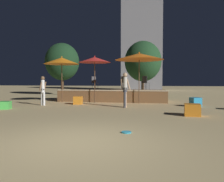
{
  "coord_description": "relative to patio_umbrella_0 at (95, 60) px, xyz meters",
  "views": [
    {
      "loc": [
        1.67,
        -4.65,
        1.39
      ],
      "look_at": [
        0.0,
        4.71,
        0.96
      ],
      "focal_mm": 35.0,
      "sensor_mm": 36.0,
      "label": 1
    }
  ],
  "objects": [
    {
      "name": "cube_seat_3",
      "position": [
        -3.6,
        -3.9,
        -2.56
      ],
      "size": [
        0.64,
        0.64,
        0.39
      ],
      "rotation": [
        0.0,
        0.0,
        0.31
      ],
      "color": "#4CC651",
      "rests_on": "ground"
    },
    {
      "name": "cube_seat_5",
      "position": [
        5.98,
        -1.1,
        -2.51
      ],
      "size": [
        0.64,
        0.64,
        0.49
      ],
      "rotation": [
        0.0,
        0.0,
        0.36
      ],
      "color": "#2D9EDB",
      "rests_on": "ground"
    },
    {
      "name": "frisbee_disc",
      "position": [
        2.93,
        -7.85,
        -2.74
      ],
      "size": [
        0.27,
        0.27,
        0.03
      ],
      "color": "#33B2D8",
      "rests_on": "ground"
    },
    {
      "name": "bistro_chair_0",
      "position": [
        3.2,
        0.82,
        -1.38
      ],
      "size": [
        0.47,
        0.47,
        0.9
      ],
      "rotation": [
        0.0,
        0.0,
        2.57
      ],
      "color": "#2D3338",
      "rests_on": "wooden_deck"
    },
    {
      "name": "bistro_chair_2",
      "position": [
        -0.48,
        1.73,
        -1.38
      ],
      "size": [
        0.48,
        0.48,
        0.9
      ],
      "rotation": [
        0.0,
        0.0,
        0.83
      ],
      "color": "#47474C",
      "rests_on": "wooden_deck"
    },
    {
      "name": "ground_plane",
      "position": [
        1.89,
        -8.98,
        -2.76
      ],
      "size": [
        120.0,
        120.0,
        0.0
      ],
      "primitive_type": "plane",
      "color": "tan"
    },
    {
      "name": "background_tree_1",
      "position": [
        -5.37,
        7.45,
        0.61
      ],
      "size": [
        3.43,
        3.43,
        5.26
      ],
      "color": "#3D2B1C",
      "rests_on": "ground"
    },
    {
      "name": "bistro_chair_1",
      "position": [
        1.74,
        1.13,
        -1.38
      ],
      "size": [
        0.41,
        0.41,
        0.9
      ],
      "rotation": [
        0.0,
        0.0,
        0.15
      ],
      "color": "#2D3338",
      "rests_on": "wooden_deck"
    },
    {
      "name": "wooden_deck",
      "position": [
        0.96,
        1.76,
        -2.38
      ],
      "size": [
        7.32,
        3.03,
        0.83
      ],
      "color": "brown",
      "rests_on": "ground"
    },
    {
      "name": "patio_umbrella_2",
      "position": [
        -2.22,
        -0.05,
        -0.03
      ],
      "size": [
        2.31,
        2.31,
        3.02
      ],
      "color": "brown",
      "rests_on": "ground"
    },
    {
      "name": "background_tree_0",
      "position": [
        2.78,
        7.58,
        0.54
      ],
      "size": [
        3.51,
        3.51,
        5.23
      ],
      "color": "#3D2B1C",
      "rests_on": "ground"
    },
    {
      "name": "cube_seat_0",
      "position": [
        5.21,
        -4.49,
        -2.52
      ],
      "size": [
        0.67,
        0.67,
        0.48
      ],
      "rotation": [
        0.0,
        0.0,
        -0.11
      ],
      "color": "orange",
      "rests_on": "ground"
    },
    {
      "name": "cube_seat_4",
      "position": [
        -0.75,
        -1.13,
        -2.52
      ],
      "size": [
        0.55,
        0.55,
        0.48
      ],
      "rotation": [
        0.0,
        0.0,
        0.13
      ],
      "color": "orange",
      "rests_on": "ground"
    },
    {
      "name": "person_0",
      "position": [
        -2.54,
        -2.03,
        -1.86
      ],
      "size": [
        0.28,
        0.53,
        1.67
      ],
      "rotation": [
        0.0,
        0.0,
        5.95
      ],
      "color": "white",
      "rests_on": "ground"
    },
    {
      "name": "distant_building",
      "position": [
        2.19,
        20.15,
        4.45
      ],
      "size": [
        5.88,
        4.87,
        14.41
      ],
      "color": "gray",
      "rests_on": "ground"
    },
    {
      "name": "person_1",
      "position": [
        2.22,
        -2.17,
        -1.73
      ],
      "size": [
        0.54,
        0.31,
        1.84
      ],
      "rotation": [
        0.0,
        0.0,
        1.48
      ],
      "color": "#3F3F47",
      "rests_on": "ground"
    },
    {
      "name": "patio_umbrella_0",
      "position": [
        0.0,
        0.0,
        0.0
      ],
      "size": [
        2.07,
        2.07,
        3.02
      ],
      "color": "brown",
      "rests_on": "ground"
    },
    {
      "name": "patio_umbrella_1",
      "position": [
        2.83,
        0.04,
        0.15
      ],
      "size": [
        3.0,
        3.0,
        3.2
      ],
      "color": "brown",
      "rests_on": "ground"
    }
  ]
}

